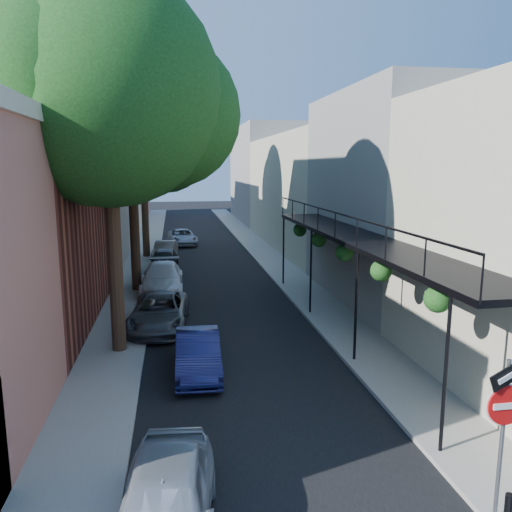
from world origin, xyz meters
name	(u,v)px	position (x,y,z in m)	size (l,w,h in m)	color
road_surface	(203,249)	(0.00, 30.00, 0.01)	(6.00, 64.00, 0.01)	black
sidewalk_left	(146,250)	(-4.00, 30.00, 0.06)	(2.00, 64.00, 0.12)	gray
sidewalk_right	(257,247)	(4.00, 30.00, 0.06)	(2.00, 64.00, 0.12)	gray
buildings_left	(59,181)	(-9.30, 28.76, 4.94)	(10.10, 59.10, 12.00)	#B76F5E
buildings_right	(326,187)	(8.99, 29.49, 4.42)	(9.80, 55.00, 10.00)	beige
sign_post	(506,411)	(3.16, 0.97, 2.04)	(0.89, 0.17, 2.99)	#595B60
oak_near	(123,98)	(-3.37, 10.26, 7.88)	(7.48, 6.80, 11.42)	#352315
oak_mid	(140,140)	(-3.42, 18.23, 7.06)	(6.60, 6.00, 10.20)	#352315
oak_far	(149,128)	(-3.35, 27.27, 8.26)	(7.70, 7.00, 11.90)	#352315
parked_car_a	(165,505)	(-2.23, 1.47, 0.66)	(1.55, 3.85, 1.31)	#8F959E
parked_car_b	(198,353)	(-1.40, 8.03, 0.59)	(1.24, 3.56, 1.17)	#171948
parked_car_c	(159,312)	(-2.60, 12.30, 0.61)	(2.01, 4.37, 1.21)	#4D4F54
parked_car_d	(162,278)	(-2.60, 17.66, 0.68)	(1.90, 4.67, 1.36)	white
parked_car_e	(164,261)	(-2.60, 22.24, 0.66)	(1.56, 3.88, 1.32)	black
parked_car_f	(165,250)	(-2.60, 26.24, 0.58)	(1.23, 3.53, 1.16)	slate
parked_car_g	(182,237)	(-1.40, 32.24, 0.58)	(1.94, 4.20, 1.17)	#979BAA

